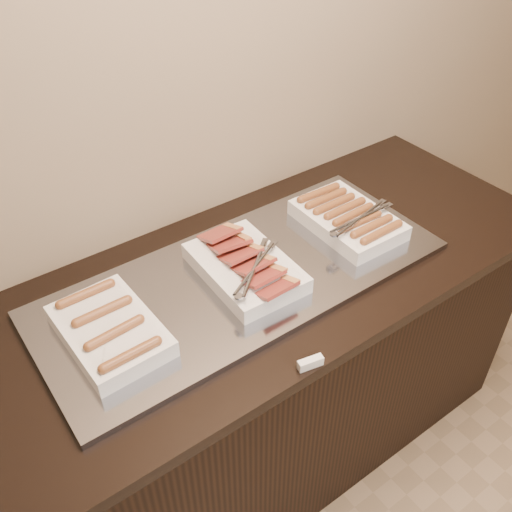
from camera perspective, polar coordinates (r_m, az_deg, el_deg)
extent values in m
cube|color=#9E896B|center=(1.68, -9.16, 17.56)|extent=(6.00, 0.05, 2.80)
cube|color=black|center=(2.01, -1.07, -12.52)|extent=(2.00, 0.70, 0.86)
cube|color=black|center=(1.68, -1.25, -2.96)|extent=(2.06, 0.76, 0.04)
cube|color=#8E909B|center=(1.66, -1.28, -2.19)|extent=(1.20, 0.50, 0.02)
cube|color=white|center=(1.50, -14.39, -7.26)|extent=(0.22, 0.33, 0.05)
cylinder|color=brown|center=(1.39, -12.43, -9.60)|extent=(0.14, 0.03, 0.03)
cylinder|color=brown|center=(1.45, -13.96, -7.45)|extent=(0.14, 0.04, 0.03)
cylinder|color=brown|center=(1.51, -15.11, -5.36)|extent=(0.14, 0.03, 0.03)
cylinder|color=brown|center=(1.57, -16.66, -3.64)|extent=(0.14, 0.03, 0.03)
cube|color=white|center=(1.64, -1.10, -1.18)|extent=(0.24, 0.35, 0.05)
cube|color=#9F4033|center=(1.54, 1.80, -3.13)|extent=(0.12, 0.09, 0.04)
cube|color=#9F4033|center=(1.57, 0.55, -1.99)|extent=(0.12, 0.09, 0.04)
cube|color=#9F4033|center=(1.60, -0.38, -0.77)|extent=(0.12, 0.09, 0.04)
cube|color=#9F4033|center=(1.63, -1.65, 0.23)|extent=(0.11, 0.09, 0.04)
cube|color=#9F4033|center=(1.67, -2.66, 1.29)|extent=(0.12, 0.10, 0.04)
cube|color=#9F4033|center=(1.70, -3.62, 2.30)|extent=(0.12, 0.09, 0.04)
cube|color=white|center=(1.84, 9.12, 3.57)|extent=(0.23, 0.34, 0.05)
cylinder|color=brown|center=(1.76, 12.46, 2.33)|extent=(0.15, 0.03, 0.03)
cylinder|color=brown|center=(1.78, 11.50, 2.93)|extent=(0.15, 0.03, 0.03)
cylinder|color=brown|center=(1.79, 10.35, 3.42)|extent=(0.15, 0.03, 0.03)
cylinder|color=brown|center=(1.82, 9.70, 4.12)|extent=(0.15, 0.03, 0.03)
cylinder|color=brown|center=(1.84, 8.89, 4.72)|extent=(0.15, 0.03, 0.03)
cylinder|color=brown|center=(1.86, 7.83, 5.18)|extent=(0.15, 0.03, 0.03)
cylinder|color=brown|center=(1.88, 7.03, 5.74)|extent=(0.15, 0.03, 0.03)
cylinder|color=brown|center=(1.91, 6.28, 6.30)|extent=(0.15, 0.03, 0.03)
cube|color=white|center=(1.44, 5.46, -10.60)|extent=(0.07, 0.03, 0.03)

